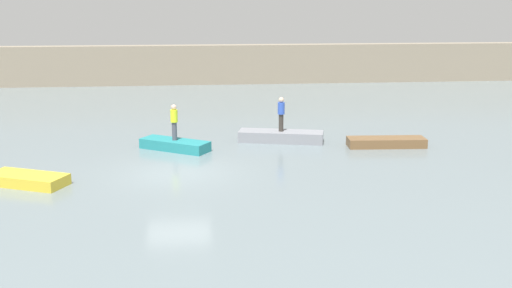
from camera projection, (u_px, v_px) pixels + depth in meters
ground_plane at (178, 173)px, 23.78m from camera, size 120.00×120.00×0.00m
embankment_wall at (185, 65)px, 47.42m from camera, size 80.00×1.20×3.02m
rowboat_yellow at (27, 180)px, 22.29m from camera, size 3.18×2.30×0.40m
rowboat_teal at (175, 145)px, 27.36m from camera, size 3.25×2.60×0.45m
rowboat_grey at (281, 136)px, 28.88m from camera, size 4.11×2.01×0.51m
rowboat_brown at (386, 142)px, 27.94m from camera, size 3.58×1.22×0.42m
person_blue_shirt at (281, 112)px, 28.61m from camera, size 0.32×0.32×1.62m
person_hiviz_shirt at (174, 120)px, 27.10m from camera, size 0.32×0.32×1.61m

